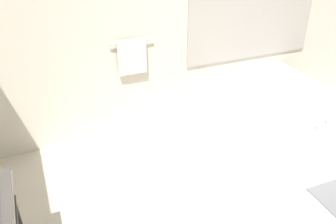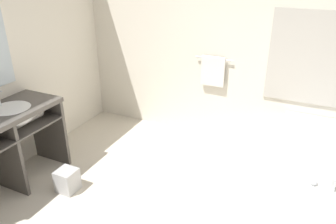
% 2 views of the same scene
% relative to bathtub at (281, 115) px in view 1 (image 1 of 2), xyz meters
% --- Properties ---
extents(wall_back_with_blinds, '(7.40, 0.13, 2.70)m').
position_rel_bathtub_xyz_m(wall_back_with_blinds, '(-1.19, 0.83, 1.03)').
color(wall_back_with_blinds, silver).
rests_on(wall_back_with_blinds, ground_plane).
extents(bathtub, '(1.08, 1.59, 0.70)m').
position_rel_bathtub_xyz_m(bathtub, '(0.00, 0.00, 0.00)').
color(bathtub, white).
rests_on(bathtub, ground_plane).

